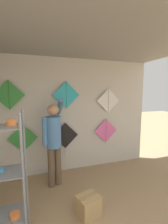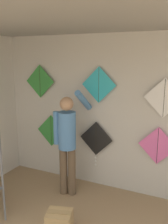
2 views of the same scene
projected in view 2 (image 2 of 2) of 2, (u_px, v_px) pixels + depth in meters
name	position (u px, v px, depth m)	size (l,w,h in m)	color
back_panel	(98.00, 113.00, 4.58)	(4.57, 0.06, 2.80)	beige
ceiling_slab	(45.00, 19.00, 2.82)	(4.57, 4.02, 0.04)	gray
shopkeeper	(67.00, 137.00, 4.28)	(0.46, 0.70, 1.87)	brown
cardboard_box	(59.00, 224.00, 3.41)	(0.41, 0.38, 0.36)	tan
kite_0	(51.00, 131.00, 5.00)	(0.64, 0.01, 0.64)	#338C38
kite_1	(96.00, 140.00, 4.60)	(0.64, 0.04, 0.85)	black
kite_2	(158.00, 146.00, 4.13)	(0.64, 0.01, 0.64)	pink
kite_3	(40.00, 81.00, 4.88)	(0.64, 0.01, 0.64)	#338C38
kite_4	(99.00, 85.00, 4.36)	(0.64, 0.01, 0.64)	#28B2C6
kite_5	(164.00, 98.00, 3.93)	(0.64, 0.01, 0.64)	white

